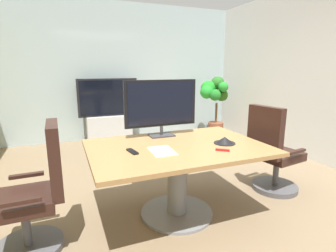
% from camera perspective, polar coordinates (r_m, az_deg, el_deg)
% --- Properties ---
extents(ground_plane, '(7.66, 7.66, 0.00)m').
position_cam_1_polar(ground_plane, '(3.13, 3.21, -16.71)').
color(ground_plane, '#7A664C').
extents(wall_back_glass_partition, '(5.38, 0.10, 2.86)m').
position_cam_1_polar(wall_back_glass_partition, '(5.91, -10.74, 11.37)').
color(wall_back_glass_partition, '#9EB2B7').
rests_on(wall_back_glass_partition, ground).
extents(conference_table, '(1.75, 1.20, 0.76)m').
position_cam_1_polar(conference_table, '(2.73, 1.99, -8.28)').
color(conference_table, olive).
rests_on(conference_table, ground).
extents(office_chair_left, '(0.60, 0.58, 1.09)m').
position_cam_1_polar(office_chair_left, '(2.53, -26.58, -13.95)').
color(office_chair_left, '#4C4C51').
rests_on(office_chair_left, ground).
extents(office_chair_right, '(0.63, 0.61, 1.09)m').
position_cam_1_polar(office_chair_right, '(3.51, 21.58, -6.11)').
color(office_chair_right, '#4C4C51').
rests_on(office_chair_right, ground).
extents(tv_monitor, '(0.84, 0.18, 0.64)m').
position_cam_1_polar(tv_monitor, '(2.97, -1.51, 4.60)').
color(tv_monitor, '#333338').
rests_on(tv_monitor, conference_table).
extents(wall_display_unit, '(1.20, 0.36, 1.31)m').
position_cam_1_polar(wall_display_unit, '(5.61, -12.59, 1.10)').
color(wall_display_unit, '#B7BABC').
rests_on(wall_display_unit, ground).
extents(potted_plant, '(0.66, 0.57, 1.33)m').
position_cam_1_polar(potted_plant, '(6.04, 9.93, 6.03)').
color(potted_plant, brown).
rests_on(potted_plant, ground).
extents(conference_phone, '(0.22, 0.22, 0.07)m').
position_cam_1_polar(conference_phone, '(2.79, 12.12, -3.08)').
color(conference_phone, black).
rests_on(conference_phone, conference_table).
extents(remote_control, '(0.08, 0.18, 0.02)m').
position_cam_1_polar(remote_control, '(2.47, -7.70, -5.47)').
color(remote_control, black).
rests_on(remote_control, conference_table).
extents(whiteboard_marker, '(0.11, 0.10, 0.02)m').
position_cam_1_polar(whiteboard_marker, '(2.54, 11.69, -5.11)').
color(whiteboard_marker, red).
rests_on(whiteboard_marker, conference_table).
extents(paper_notepad, '(0.22, 0.31, 0.01)m').
position_cam_1_polar(paper_notepad, '(2.48, -1.33, -5.42)').
color(paper_notepad, white).
rests_on(paper_notepad, conference_table).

